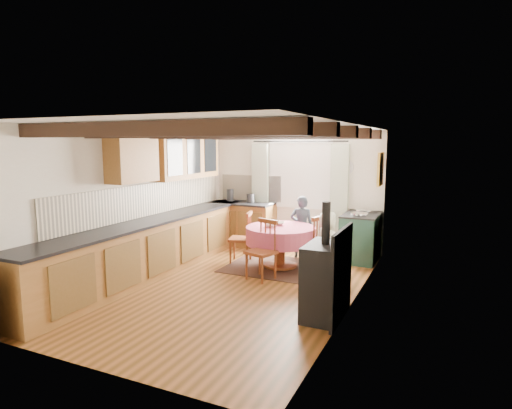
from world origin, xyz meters
The scene contains 40 objects.
floor centered at (0.00, 0.00, 0.00)m, with size 3.60×5.50×0.00m, color brown.
ceiling centered at (0.00, 0.00, 2.40)m, with size 3.60×5.50×0.00m, color white.
wall_back centered at (0.00, 2.75, 1.20)m, with size 3.60×0.00×2.40m, color silver.
wall_front centered at (0.00, -2.75, 1.20)m, with size 3.60×0.00×2.40m, color silver.
wall_left centered at (-1.80, 0.00, 1.20)m, with size 0.00×5.50×2.40m, color silver.
wall_right centered at (1.80, 0.00, 1.20)m, with size 0.00×5.50×2.40m, color silver.
beam_a centered at (0.00, -2.00, 2.31)m, with size 3.60×0.16×0.16m, color black.
beam_b centered at (0.00, -1.00, 2.31)m, with size 3.60×0.16×0.16m, color black.
beam_c centered at (0.00, 0.00, 2.31)m, with size 3.60×0.16×0.16m, color black.
beam_d centered at (0.00, 1.00, 2.31)m, with size 3.60×0.16×0.16m, color black.
beam_e centered at (0.00, 2.00, 2.31)m, with size 3.60×0.16×0.16m, color black.
splash_left centered at (-1.78, 0.30, 1.20)m, with size 0.02×4.50×0.55m, color beige.
splash_back centered at (-1.00, 2.73, 1.20)m, with size 1.40×0.02×0.55m, color beige.
base_cabinet_left centered at (-1.50, 0.00, 0.44)m, with size 0.60×5.30×0.88m, color #935F2E.
base_cabinet_back centered at (-1.05, 2.45, 0.44)m, with size 1.30×0.60×0.88m, color #935F2E.
worktop_left centered at (-1.48, 0.00, 0.90)m, with size 0.64×5.30×0.04m, color black.
worktop_back centered at (-1.05, 2.43, 0.90)m, with size 1.30×0.64×0.04m, color black.
wall_cabinet_glass centered at (-1.63, 1.20, 1.95)m, with size 0.34×1.80×0.90m, color #935F2E.
wall_cabinet_solid centered at (-1.63, -0.30, 1.90)m, with size 0.34×0.90×0.70m, color #935F2E.
window_frame centered at (0.10, 2.73, 1.60)m, with size 1.34×0.03×1.54m, color white.
window_pane centered at (0.10, 2.74, 1.60)m, with size 1.20×0.01×1.40m, color white.
curtain_left centered at (-0.75, 2.65, 1.10)m, with size 0.35×0.10×2.10m, color #9FAC92.
curtain_right centered at (0.95, 2.65, 1.10)m, with size 0.35×0.10×2.10m, color #9FAC92.
curtain_rod centered at (0.10, 2.65, 2.20)m, with size 0.03×0.03×2.00m, color black.
wall_picture centered at (1.77, 2.30, 1.70)m, with size 0.04×0.50×0.60m, color gold.
wall_plate centered at (1.05, 2.72, 1.70)m, with size 0.30×0.30×0.02m, color silver.
rug centered at (0.30, 1.17, 0.01)m, with size 1.85×1.44×0.01m, color #34231A.
dining_table centered at (0.30, 1.17, 0.36)m, with size 1.21×1.21×0.73m, color #C5396D, non-canonical shape.
chair_near centered at (0.25, 0.44, 0.48)m, with size 0.41×0.43×0.96m, color brown, non-canonical shape.
chair_left centered at (-0.50, 1.20, 0.47)m, with size 0.40×0.42×0.94m, color brown, non-canonical shape.
chair_right centered at (1.11, 1.20, 0.48)m, with size 0.41×0.43×0.96m, color brown, non-canonical shape.
aga_range centered at (1.47, 2.26, 0.45)m, with size 0.63×0.97×0.89m, color #1B3B30, non-canonical shape.
cast_iron_stove centered at (1.58, -0.61, 0.73)m, with size 0.44×0.73×1.46m, color black, non-canonical shape.
child_far centered at (0.42, 1.96, 0.59)m, with size 0.43×0.28×1.18m, color #2C3742.
child_right centered at (1.13, 1.15, 0.53)m, with size 0.52×0.34×1.06m, color beige.
bowl_a centered at (0.20, 1.31, 0.76)m, with size 0.22×0.22×0.05m, color silver.
bowl_b centered at (0.15, 1.09, 0.76)m, with size 0.22×0.22×0.07m, color silver.
cup centered at (0.15, 1.20, 0.78)m, with size 0.10×0.10×0.10m, color silver.
canister_tall centered at (-1.39, 2.48, 1.05)m, with size 0.15×0.15×0.26m, color #262628.
canister_wide centered at (-0.88, 2.46, 1.01)m, with size 0.17×0.17×0.19m, color #262628.
Camera 1 is at (2.93, -5.61, 2.17)m, focal length 30.03 mm.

